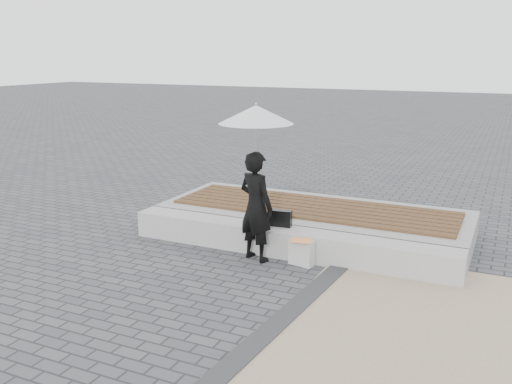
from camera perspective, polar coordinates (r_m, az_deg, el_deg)
ground at (r=6.96m, az=-1.97°, el=-10.56°), size 80.00×80.00×0.00m
edging_band at (r=6.26m, az=2.17°, el=-13.35°), size 0.61×5.20×0.04m
seating_ledge at (r=8.24m, az=3.11°, el=-5.09°), size 5.00×0.45×0.40m
timber_platform at (r=9.31m, az=5.90°, el=-2.88°), size 5.00×2.00×0.40m
timber_decking at (r=9.25m, az=5.94°, el=-1.58°), size 4.60×1.40×0.04m
woman at (r=7.87m, az=0.00°, el=-1.48°), size 0.67×0.54×1.58m
parasol at (r=7.63m, az=0.00°, el=7.94°), size 1.03×1.03×1.32m
handbag at (r=8.25m, az=2.46°, el=-2.68°), size 0.36×0.16×0.25m
canvas_tote at (r=7.87m, az=4.67°, el=-6.17°), size 0.37×0.21×0.37m
magazine at (r=7.76m, az=4.57°, el=-4.98°), size 0.32×0.25×0.01m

